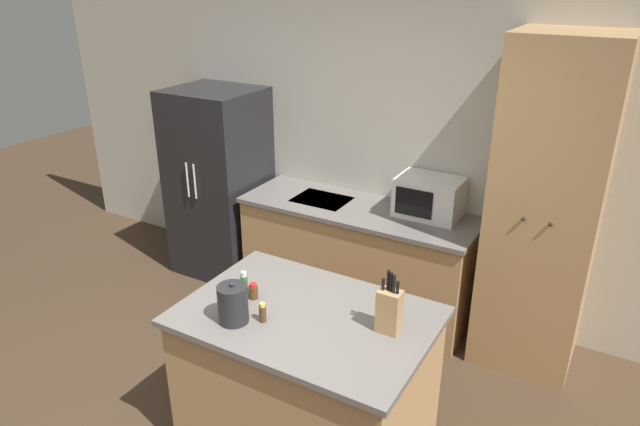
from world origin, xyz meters
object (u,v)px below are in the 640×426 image
spice_bottle_green_herb (263,313)px  kettle (233,304)px  refrigerator (219,183)px  microwave (429,197)px  knife_block (389,310)px  spice_bottle_amber_oil (253,291)px  spice_bottle_tall_dark (227,302)px  pantry_cabinet (545,211)px  spice_bottle_short_red (244,284)px

spice_bottle_green_herb → kettle: kettle is taller
refrigerator → microwave: size_ratio=3.53×
knife_block → spice_bottle_amber_oil: bearing=-173.4°
microwave → kettle: bearing=-101.4°
spice_bottle_amber_oil → spice_bottle_green_herb: bearing=-42.0°
knife_block → spice_bottle_tall_dark: (-0.83, -0.25, -0.08)m
refrigerator → spice_bottle_amber_oil: bearing=-45.4°
kettle → knife_block: bearing=23.7°
refrigerator → kettle: (1.51, -1.73, 0.17)m
pantry_cabinet → knife_block: size_ratio=6.67×
refrigerator → spice_bottle_amber_oil: (1.47, -1.49, 0.11)m
knife_block → spice_bottle_short_red: bearing=-174.3°
refrigerator → knife_block: bearing=-32.0°
spice_bottle_green_herb → refrigerator: bearing=134.9°
spice_bottle_amber_oil → kettle: bearing=-79.4°
microwave → spice_bottle_green_herb: (-0.24, -1.80, -0.07)m
knife_block → spice_bottle_amber_oil: 0.79m
spice_bottle_short_red → spice_bottle_amber_oil: 0.07m
microwave → spice_bottle_green_herb: size_ratio=4.29×
spice_bottle_amber_oil → spice_bottle_green_herb: (0.18, -0.16, 0.01)m
pantry_cabinet → microwave: size_ratio=4.79×
knife_block → spice_bottle_amber_oil: (-0.78, -0.09, -0.08)m
kettle → refrigerator: bearing=131.3°
microwave → refrigerator: bearing=-175.5°
pantry_cabinet → spice_bottle_tall_dark: bearing=-127.8°
pantry_cabinet → spice_bottle_short_red: size_ratio=15.57×
spice_bottle_amber_oil → spice_bottle_green_herb: 0.24m
pantry_cabinet → microwave: 0.85m
pantry_cabinet → microwave: bearing=172.1°
refrigerator → spice_bottle_amber_oil: 2.10m
spice_bottle_green_herb → pantry_cabinet: bearing=57.5°
refrigerator → spice_bottle_green_herb: refrigerator is taller
spice_bottle_short_red → spice_bottle_amber_oil: size_ratio=1.57×
pantry_cabinet → spice_bottle_tall_dark: (-1.31, -1.69, -0.19)m
refrigerator → kettle: bearing=-48.7°
spice_bottle_tall_dark → spice_bottle_amber_oil: same height
spice_bottle_amber_oil → pantry_cabinet: bearing=50.6°
spice_bottle_short_red → spice_bottle_amber_oil: (0.07, -0.01, -0.02)m
knife_block → spice_bottle_green_herb: bearing=-157.5°
refrigerator → spice_bottle_green_herb: size_ratio=15.14×
microwave → knife_block: 1.59m
microwave → spice_bottle_short_red: 1.71m
spice_bottle_short_red → spice_bottle_green_herb: 0.29m
microwave → spice_bottle_tall_dark: 1.87m
pantry_cabinet → spice_bottle_short_red: (-1.32, -1.52, -0.16)m
spice_bottle_tall_dark → spice_bottle_green_herb: size_ratio=0.83×
microwave → spice_bottle_short_red: size_ratio=3.25×
refrigerator → microwave: 1.91m
spice_bottle_tall_dark → spice_bottle_short_red: (-0.01, 0.17, 0.03)m
microwave → kettle: (-0.38, -1.88, -0.02)m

